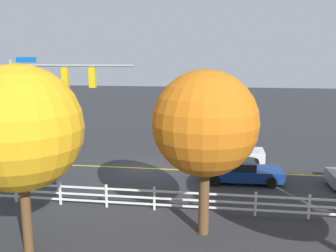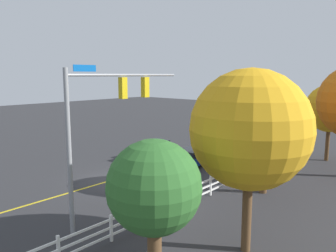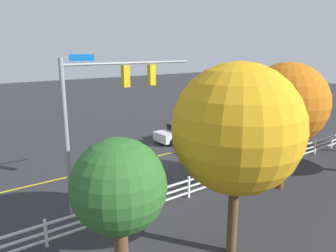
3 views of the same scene
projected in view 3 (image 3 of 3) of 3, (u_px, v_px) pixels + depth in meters
The scene contains 10 objects.
ground_plane at pixel (135, 161), 21.76m from camera, with size 120.00×120.00×0.00m, color #2D2D30.
lane_center_stripe at pixel (181, 151), 24.06m from camera, with size 28.00×0.16×0.01m, color gold.
signal_assembly at pixel (104, 103), 14.55m from camera, with size 6.65×0.38×7.20m.
car_0 at pixel (279, 130), 27.56m from camera, with size 4.40×2.07×1.38m.
car_1 at pixel (218, 143), 23.77m from camera, with size 4.69×2.06×1.28m.
car_2 at pixel (181, 132), 26.56m from camera, with size 4.38×1.88×1.43m.
white_rail_fence at pixel (236, 171), 18.38m from camera, with size 26.10×0.10×1.15m.
tree_0 at pixel (286, 104), 16.57m from camera, with size 4.23×4.23×6.79m.
tree_3 at pixel (119, 187), 9.80m from camera, with size 2.99×2.99×4.86m.
tree_4 at pixel (237, 129), 10.93m from camera, with size 4.52×4.52×7.05m.
Camera 3 is at (10.37, 17.94, 7.43)m, focal length 34.46 mm.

